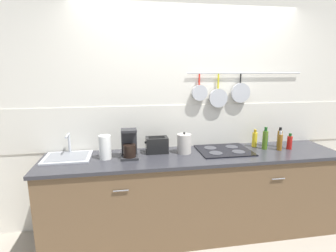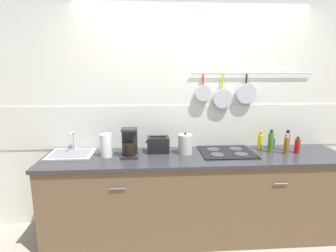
# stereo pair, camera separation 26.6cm
# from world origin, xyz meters

# --- Properties ---
(ground_plane) EXTENTS (12.00, 12.00, 0.00)m
(ground_plane) POSITION_xyz_m (0.00, 0.00, 0.00)
(ground_plane) COLOR #9E9384
(wall_back) EXTENTS (7.20, 0.13, 2.60)m
(wall_back) POSITION_xyz_m (0.00, 0.37, 1.28)
(wall_back) COLOR silver
(wall_back) RESTS_ON ground_plane
(cabinet_base) EXTENTS (3.14, 0.63, 0.89)m
(cabinet_base) POSITION_xyz_m (0.00, -0.00, 0.44)
(cabinet_base) COLOR brown
(cabinet_base) RESTS_ON ground_plane
(countertop) EXTENTS (3.18, 0.66, 0.03)m
(countertop) POSITION_xyz_m (0.00, 0.00, 0.91)
(countertop) COLOR #2D2D33
(countertop) RESTS_ON cabinet_base
(sink_basin) EXTENTS (0.46, 0.38, 0.23)m
(sink_basin) POSITION_xyz_m (-1.32, 0.13, 0.94)
(sink_basin) COLOR #B7BABF
(sink_basin) RESTS_ON countertop
(paper_towel_roll) EXTENTS (0.12, 0.12, 0.24)m
(paper_towel_roll) POSITION_xyz_m (-0.93, 0.03, 1.04)
(paper_towel_roll) COLOR white
(paper_towel_roll) RESTS_ON countertop
(coffee_maker) EXTENTS (0.17, 0.18, 0.30)m
(coffee_maker) POSITION_xyz_m (-0.69, 0.03, 1.05)
(coffee_maker) COLOR #262628
(coffee_maker) RESTS_ON countertop
(toaster) EXTENTS (0.25, 0.16, 0.18)m
(toaster) POSITION_xyz_m (-0.39, 0.14, 1.01)
(toaster) COLOR black
(toaster) RESTS_ON countertop
(kettle) EXTENTS (0.15, 0.15, 0.23)m
(kettle) POSITION_xyz_m (-0.10, 0.08, 1.03)
(kettle) COLOR beige
(kettle) RESTS_ON countertop
(cooktop) EXTENTS (0.57, 0.47, 0.01)m
(cooktop) POSITION_xyz_m (0.35, 0.08, 0.93)
(cooktop) COLOR black
(cooktop) RESTS_ON countertop
(bottle_vinegar) EXTENTS (0.06, 0.06, 0.21)m
(bottle_vinegar) POSITION_xyz_m (0.76, 0.17, 1.01)
(bottle_vinegar) COLOR yellow
(bottle_vinegar) RESTS_ON countertop
(bottle_cooking_wine) EXTENTS (0.06, 0.06, 0.25)m
(bottle_cooking_wine) POSITION_xyz_m (0.83, 0.07, 1.03)
(bottle_cooking_wine) COLOR #4C721E
(bottle_cooking_wine) RESTS_ON countertop
(bottle_dish_soap) EXTENTS (0.06, 0.06, 0.15)m
(bottle_dish_soap) POSITION_xyz_m (0.90, 0.18, 0.99)
(bottle_dish_soap) COLOR navy
(bottle_dish_soap) RESTS_ON countertop
(bottle_olive_oil) EXTENTS (0.05, 0.05, 0.22)m
(bottle_olive_oil) POSITION_xyz_m (0.97, -0.00, 1.02)
(bottle_olive_oil) COLOR #8C5919
(bottle_olive_oil) RESTS_ON countertop
(bottle_hot_sauce) EXTENTS (0.06, 0.06, 0.23)m
(bottle_hot_sauce) POSITION_xyz_m (1.04, 0.11, 1.03)
(bottle_hot_sauce) COLOR #8C5919
(bottle_hot_sauce) RESTS_ON countertop
(bottle_sesame_oil) EXTENTS (0.06, 0.06, 0.18)m
(bottle_sesame_oil) POSITION_xyz_m (1.11, 0.02, 1.00)
(bottle_sesame_oil) COLOR red
(bottle_sesame_oil) RESTS_ON countertop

